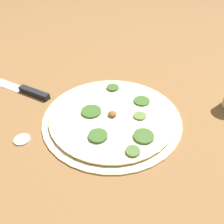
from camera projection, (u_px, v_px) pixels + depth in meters
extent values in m
plane|color=brown|center=(112.00, 117.00, 0.60)|extent=(3.00, 3.00, 0.00)
cylinder|color=beige|center=(112.00, 116.00, 0.59)|extent=(0.37, 0.37, 0.01)
cylinder|color=beige|center=(112.00, 114.00, 0.59)|extent=(0.34, 0.34, 0.00)
cylinder|color=#385B23|center=(91.00, 111.00, 0.59)|extent=(0.05, 0.05, 0.01)
ellipsoid|color=brown|center=(111.00, 114.00, 0.58)|extent=(0.02, 0.02, 0.01)
cylinder|color=#385B23|center=(142.00, 101.00, 0.63)|extent=(0.05, 0.05, 0.01)
cylinder|color=#47662D|center=(133.00, 151.00, 0.48)|extent=(0.03, 0.03, 0.01)
cylinder|color=#385B23|center=(98.00, 136.00, 0.52)|extent=(0.05, 0.05, 0.01)
cylinder|color=#385B23|center=(113.00, 88.00, 0.68)|extent=(0.04, 0.04, 0.01)
cylinder|color=#567538|center=(140.00, 116.00, 0.58)|extent=(0.03, 0.03, 0.00)
cylinder|color=#385B23|center=(144.00, 136.00, 0.52)|extent=(0.05, 0.05, 0.01)
cube|color=silver|center=(5.00, 84.00, 0.73)|extent=(0.15, 0.12, 0.00)
cube|color=black|center=(34.00, 93.00, 0.67)|extent=(0.10, 0.08, 0.02)
cylinder|color=#B2B2B7|center=(22.00, 139.00, 0.53)|extent=(0.04, 0.04, 0.01)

